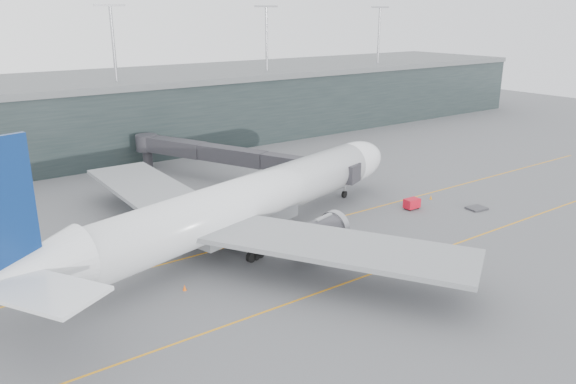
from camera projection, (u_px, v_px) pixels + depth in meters
ground at (217, 236)px, 73.42m from camera, size 320.00×320.00×0.00m
taxiline_a at (233, 245)px, 70.33m from camera, size 160.00×0.25×0.02m
taxiline_b at (311, 295)px, 57.96m from camera, size 160.00×0.25×0.02m
taxiline_lead_main at (185, 191)px, 91.66m from camera, size 0.25×60.00×0.02m
terminal at (80, 115)px, 115.93m from camera, size 240.00×36.00×29.00m
main_aircraft at (246, 203)px, 70.24m from camera, size 64.73×59.57×18.42m
jet_bridge at (234, 152)px, 97.30m from camera, size 19.89×44.70×6.43m
gse_cart at (412, 203)px, 83.22m from camera, size 2.34×1.51×1.57m
baggage_dolly at (477, 208)px, 83.28m from camera, size 2.98×2.50×0.27m
uld_a at (153, 212)px, 79.46m from camera, size 2.18×1.96×1.64m
uld_b at (167, 206)px, 82.01m from camera, size 2.25×1.99×1.73m
uld_c at (188, 209)px, 80.83m from camera, size 2.17×1.92×1.66m
cone_nose at (431, 197)px, 87.68m from camera, size 0.42×0.42×0.67m
cone_wing_stbd at (366, 267)px, 63.74m from camera, size 0.39×0.39×0.62m
cone_wing_port at (237, 203)px, 85.18m from camera, size 0.41×0.41×0.66m
cone_tail at (185, 288)px, 58.89m from camera, size 0.41×0.41×0.66m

